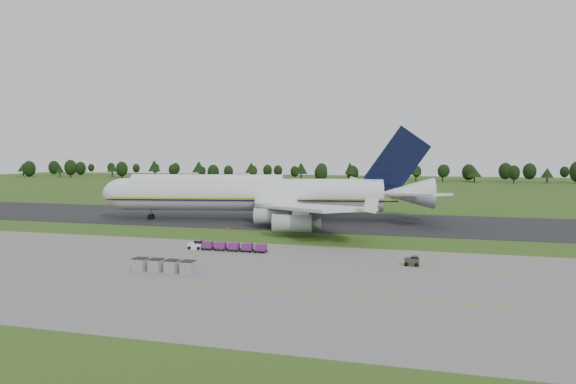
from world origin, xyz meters
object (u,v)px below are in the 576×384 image
(uld_row, at_px, (164,266))
(edge_markers, at_px, (250,230))
(aircraft, at_px, (258,194))
(utility_cart, at_px, (412,262))
(baggage_train, at_px, (226,246))

(uld_row, distance_m, edge_markers, 41.19)
(aircraft, xyz_separation_m, edge_markers, (4.69, -17.82, -6.18))
(aircraft, distance_m, edge_markers, 19.44)
(aircraft, distance_m, utility_cart, 60.09)
(utility_cart, relative_size, edge_markers, 0.20)
(edge_markers, bearing_deg, utility_cart, -38.17)
(aircraft, relative_size, baggage_train, 5.86)
(utility_cart, bearing_deg, aircraft, 131.12)
(baggage_train, relative_size, uld_row, 1.54)
(aircraft, xyz_separation_m, baggage_train, (8.91, -41.11, -5.64))
(uld_row, bearing_deg, aircraft, 97.04)
(baggage_train, distance_m, utility_cart, 30.67)
(baggage_train, bearing_deg, edge_markers, 100.28)
(aircraft, height_order, uld_row, aircraft)
(baggage_train, xyz_separation_m, edge_markers, (-4.22, 23.29, -0.54))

